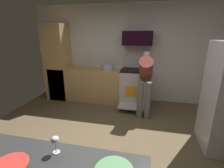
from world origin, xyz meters
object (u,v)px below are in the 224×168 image
object	(u,v)px
oven_range	(135,86)
stock_pot	(108,67)
mixing_bowl_large	(10,168)
wine_glass_near	(55,141)
person_cook	(145,79)
microwave	(138,38)

from	to	relation	value
oven_range	stock_pot	size ratio (longest dim) A/B	5.21
mixing_bowl_large	wine_glass_near	size ratio (longest dim) A/B	1.65
person_cook	wine_glass_near	distance (m)	2.70
oven_range	wine_glass_near	size ratio (longest dim) A/B	9.92
microwave	person_cook	world-z (taller)	microwave
person_cook	stock_pot	world-z (taller)	person_cook
person_cook	stock_pot	bearing A→B (deg)	149.38
oven_range	stock_pot	distance (m)	0.88
oven_range	wine_glass_near	world-z (taller)	oven_range
mixing_bowl_large	stock_pot	distance (m)	3.47
oven_range	wine_glass_near	bearing A→B (deg)	-97.44
oven_range	mixing_bowl_large	xyz separation A→B (m)	(-0.63, -3.45, 0.42)
person_cook	mixing_bowl_large	xyz separation A→B (m)	(-0.89, -2.87, 0.06)
microwave	stock_pot	size ratio (longest dim) A/B	2.47
person_cook	mixing_bowl_large	world-z (taller)	person_cook
person_cook	mixing_bowl_large	distance (m)	3.00
oven_range	person_cook	xyz separation A→B (m)	(0.26, -0.59, 0.37)
microwave	wine_glass_near	size ratio (longest dim) A/B	4.70
oven_range	mixing_bowl_large	bearing A→B (deg)	-100.36
microwave	person_cook	xyz separation A→B (m)	(0.26, -0.68, -0.86)
person_cook	oven_range	bearing A→B (deg)	113.78
wine_glass_near	person_cook	bearing A→B (deg)	75.49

